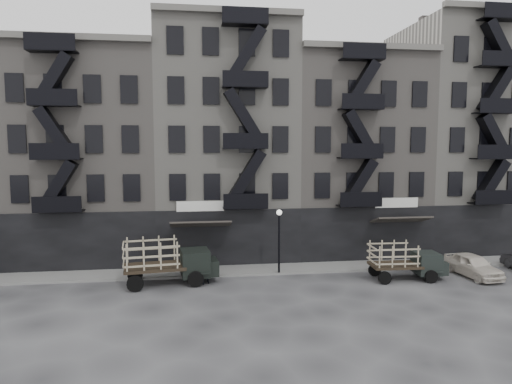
{
  "coord_description": "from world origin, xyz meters",
  "views": [
    {
      "loc": [
        -2.39,
        -25.94,
        8.35
      ],
      "look_at": [
        1.68,
        4.0,
        5.3
      ],
      "focal_mm": 32.0,
      "sensor_mm": 36.0,
      "label": 1
    }
  ],
  "objects": [
    {
      "name": "ground",
      "position": [
        0.0,
        0.0,
        0.0
      ],
      "size": [
        140.0,
        140.0,
        0.0
      ],
      "primitive_type": "plane",
      "color": "#38383A",
      "rests_on": "ground"
    },
    {
      "name": "sidewalk",
      "position": [
        0.0,
        3.75,
        0.07
      ],
      "size": [
        55.0,
        2.5,
        0.15
      ],
      "primitive_type": "cube",
      "color": "slate",
      "rests_on": "ground"
    },
    {
      "name": "building_midwest",
      "position": [
        -10.0,
        9.83,
        7.5
      ],
      "size": [
        10.0,
        11.35,
        16.2
      ],
      "color": "slate",
      "rests_on": "ground"
    },
    {
      "name": "building_center",
      "position": [
        -0.0,
        9.82,
        8.5
      ],
      "size": [
        10.0,
        11.35,
        18.2
      ],
      "color": "gray",
      "rests_on": "ground"
    },
    {
      "name": "building_mideast",
      "position": [
        10.0,
        9.83,
        7.5
      ],
      "size": [
        10.0,
        11.35,
        16.2
      ],
      "color": "slate",
      "rests_on": "ground"
    },
    {
      "name": "building_east",
      "position": [
        20.0,
        9.82,
        9.0
      ],
      "size": [
        10.0,
        11.35,
        19.2
      ],
      "color": "gray",
      "rests_on": "ground"
    },
    {
      "name": "lamp_post",
      "position": [
        3.0,
        2.6,
        2.78
      ],
      "size": [
        0.36,
        0.36,
        4.28
      ],
      "color": "black",
      "rests_on": "ground"
    },
    {
      "name": "stake_truck_west",
      "position": [
        -4.04,
        1.54,
        1.6
      ],
      "size": [
        5.78,
        2.87,
        2.8
      ],
      "rotation": [
        0.0,
        0.0,
        0.12
      ],
      "color": "black",
      "rests_on": "ground"
    },
    {
      "name": "stake_truck_east",
      "position": [
        10.65,
        0.49,
        1.34
      ],
      "size": [
        4.77,
        2.14,
        2.35
      ],
      "rotation": [
        0.0,
        0.0,
        -0.05
      ],
      "color": "black",
      "rests_on": "ground"
    },
    {
      "name": "car_east",
      "position": [
        15.28,
        0.54,
        0.73
      ],
      "size": [
        2.18,
        4.45,
        1.46
      ],
      "primitive_type": "imported",
      "rotation": [
        0.0,
        0.0,
        0.11
      ],
      "color": "beige",
      "rests_on": "ground"
    },
    {
      "name": "pedestrian_mid",
      "position": [
        -1.93,
        1.28,
        0.81
      ],
      "size": [
        0.98,
        0.9,
        1.62
      ],
      "primitive_type": "imported",
      "rotation": [
        0.0,
        0.0,
        3.61
      ],
      "color": "black",
      "rests_on": "ground"
    }
  ]
}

